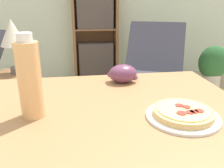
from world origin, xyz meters
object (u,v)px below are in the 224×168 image
grape_bunch (123,74)px  drink_bottle (30,79)px  pizza_on_plate (183,114)px  table_lamp (12,35)px  potted_plant_floor (213,66)px  bookshelf (95,33)px  side_table (22,101)px  lounge_chair_far (153,78)px

grape_bunch → drink_bottle: 0.49m
drink_bottle → pizza_on_plate: bearing=-10.2°
table_lamp → potted_plant_floor: table_lamp is taller
drink_bottle → table_lamp: bearing=105.6°
bookshelf → potted_plant_floor: size_ratio=2.50×
pizza_on_plate → side_table: size_ratio=0.48×
lounge_chair_far → bookshelf: bookshelf is taller
drink_bottle → table_lamp: 1.34m
bookshelf → table_lamp: size_ratio=3.21×
pizza_on_plate → table_lamp: size_ratio=0.55×
pizza_on_plate → potted_plant_floor: 2.47m
drink_bottle → lounge_chair_far: size_ratio=0.30×
side_table → potted_plant_floor: size_ratio=0.90×
pizza_on_plate → potted_plant_floor: bearing=56.1°
pizza_on_plate → table_lamp: (-0.87, 1.38, 0.09)m
drink_bottle → lounge_chair_far: (1.00, 1.69, -0.60)m
bookshelf → drink_bottle: bearing=-99.2°
table_lamp → pizza_on_plate: bearing=-57.8°
table_lamp → bookshelf: bearing=59.4°
pizza_on_plate → bookshelf: bearing=91.8°
bookshelf → potted_plant_floor: bookshelf is taller
lounge_chair_far → side_table: size_ratio=1.80×
potted_plant_floor → bookshelf: bearing=154.0°
pizza_on_plate → lounge_chair_far: lounge_chair_far is taller
bookshelf → potted_plant_floor: 1.64m
side_table → potted_plant_floor: 2.31m
lounge_chair_far → drink_bottle: bearing=-98.0°
grape_bunch → lounge_chair_far: lounge_chair_far is taller
pizza_on_plate → side_table: bearing=122.2°
lounge_chair_far → side_table: (-1.37, -0.40, -0.02)m
lounge_chair_far → bookshelf: bearing=144.5°
bookshelf → potted_plant_floor: (1.44, -0.70, -0.35)m
pizza_on_plate → drink_bottle: (-0.51, 0.09, 0.12)m
table_lamp → potted_plant_floor: 2.37m
bookshelf → grape_bunch: bearing=-91.2°
lounge_chair_far → pizza_on_plate: bearing=-82.9°
drink_bottle → bookshelf: size_ratio=0.20×
bookshelf → side_table: size_ratio=2.78×
side_table → table_lamp: table_lamp is taller
grape_bunch → side_table: (-0.74, 0.99, -0.53)m
pizza_on_plate → table_lamp: table_lamp is taller
grape_bunch → potted_plant_floor: 2.25m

